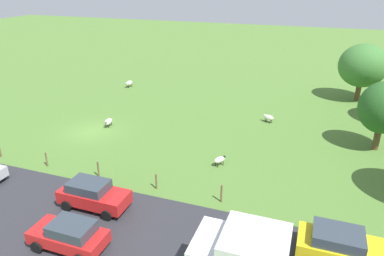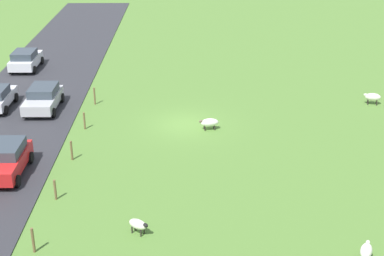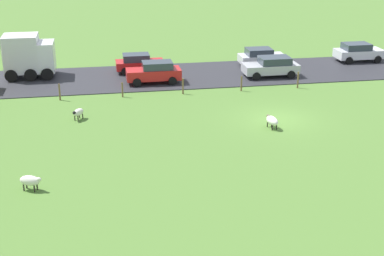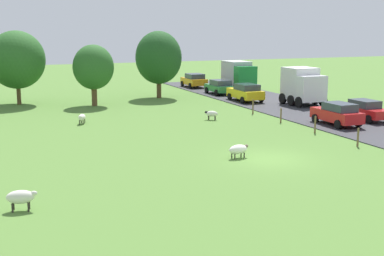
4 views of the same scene
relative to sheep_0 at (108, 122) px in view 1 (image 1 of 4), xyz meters
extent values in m
plane|color=#517A33|center=(1.51, -0.83, -0.49)|extent=(160.00, 160.00, 0.00)
ellipsoid|color=white|center=(-0.02, 0.00, 0.00)|extent=(1.22, 0.70, 0.52)
ellipsoid|color=brown|center=(0.52, 0.09, 0.12)|extent=(0.29, 0.22, 0.20)
cylinder|color=#2D2823|center=(0.27, 0.19, -0.34)|extent=(0.07, 0.07, 0.30)
cylinder|color=#2D2823|center=(0.32, -0.09, -0.34)|extent=(0.07, 0.07, 0.30)
cylinder|color=#2D2823|center=(-0.35, 0.08, -0.34)|extent=(0.07, 0.07, 0.30)
cylinder|color=#2D2823|center=(-0.30, -0.20, -0.34)|extent=(0.07, 0.07, 0.30)
ellipsoid|color=silver|center=(3.63, 11.59, 0.00)|extent=(1.01, 0.88, 0.44)
ellipsoid|color=black|center=(3.27, 11.84, 0.10)|extent=(0.32, 0.29, 0.20)
cylinder|color=#2D2823|center=(3.36, 11.63, -0.33)|extent=(0.07, 0.07, 0.33)
cylinder|color=#2D2823|center=(3.49, 11.83, -0.33)|extent=(0.07, 0.07, 0.33)
cylinder|color=#2D2823|center=(3.78, 11.35, -0.33)|extent=(0.07, 0.07, 0.33)
cylinder|color=#2D2823|center=(3.91, 11.55, -0.33)|extent=(0.07, 0.07, 0.33)
ellipsoid|color=silver|center=(-11.77, -4.35, 0.07)|extent=(1.18, 0.75, 0.54)
ellipsoid|color=silver|center=(-11.26, -4.46, 0.20)|extent=(0.29, 0.23, 0.20)
cylinder|color=#2D2823|center=(-11.44, -4.27, -0.31)|extent=(0.07, 0.07, 0.36)
cylinder|color=#2D2823|center=(-11.50, -4.56, -0.31)|extent=(0.07, 0.07, 0.36)
cylinder|color=#2D2823|center=(-12.03, -4.15, -0.31)|extent=(0.07, 0.07, 0.36)
cylinder|color=#2D2823|center=(-12.09, -4.44, -0.31)|extent=(0.07, 0.07, 0.36)
ellipsoid|color=silver|center=(-6.02, 13.69, 0.01)|extent=(0.83, 1.10, 0.49)
ellipsoid|color=silver|center=(-6.20, 13.26, 0.12)|extent=(0.27, 0.31, 0.20)
cylinder|color=#2D2823|center=(-6.00, 13.38, -0.33)|extent=(0.07, 0.07, 0.32)
cylinder|color=#2D2823|center=(-6.25, 13.49, -0.33)|extent=(0.07, 0.07, 0.32)
cylinder|color=#2D2823|center=(-5.79, 13.88, -0.33)|extent=(0.07, 0.07, 0.32)
cylinder|color=#2D2823|center=(-6.03, 13.99, -0.33)|extent=(0.07, 0.07, 0.32)
cylinder|color=brown|center=(-3.22, 22.57, 0.52)|extent=(0.50, 0.50, 2.01)
ellipsoid|color=#285B23|center=(-3.22, 22.57, 3.04)|extent=(3.71, 3.71, 4.06)
cylinder|color=brown|center=(-16.04, 21.93, 0.59)|extent=(0.55, 0.55, 2.15)
ellipsoid|color=#3D7533|center=(-16.04, 21.93, 3.40)|extent=(5.06, 5.06, 4.64)
cylinder|color=brown|center=(7.97, -4.55, 0.14)|extent=(0.12, 0.12, 1.25)
cylinder|color=brown|center=(7.97, -0.18, 0.08)|extent=(0.12, 0.12, 1.13)
cylinder|color=brown|center=(7.97, 4.19, 0.10)|extent=(0.12, 0.12, 1.17)
cylinder|color=brown|center=(7.97, 8.57, 0.06)|extent=(0.12, 0.12, 1.09)
cylinder|color=brown|center=(7.97, 12.94, 0.11)|extent=(0.12, 0.12, 1.20)
cube|color=red|center=(14.49, 6.75, 0.21)|extent=(1.73, 3.91, 0.64)
cube|color=#333D47|center=(14.49, 7.04, 0.82)|extent=(1.52, 2.15, 0.56)
cylinder|color=black|center=(15.35, 5.48, -0.11)|extent=(0.22, 0.64, 0.64)
cylinder|color=black|center=(13.63, 5.48, -0.11)|extent=(0.22, 0.64, 0.64)
cylinder|color=black|center=(13.63, 8.02, -0.11)|extent=(0.22, 0.64, 0.64)
cube|color=yellow|center=(10.84, 19.76, 0.29)|extent=(1.97, 4.27, 0.79)
cube|color=#333D47|center=(10.84, 19.44, 0.97)|extent=(1.73, 2.35, 0.56)
cylinder|color=black|center=(9.86, 21.15, -0.11)|extent=(0.22, 0.64, 0.64)
cylinder|color=black|center=(9.86, 18.37, -0.11)|extent=(0.22, 0.64, 0.64)
cube|color=red|center=(11.09, 5.99, 0.28)|extent=(1.76, 4.17, 0.77)
cube|color=#333D47|center=(11.09, 5.68, 0.94)|extent=(1.55, 2.29, 0.56)
cylinder|color=black|center=(10.21, 7.35, -0.11)|extent=(0.22, 0.64, 0.64)
cylinder|color=black|center=(11.97, 7.35, -0.11)|extent=(0.22, 0.64, 0.64)
cylinder|color=black|center=(10.21, 4.64, -0.11)|extent=(0.22, 0.64, 0.64)
cylinder|color=black|center=(11.97, 4.64, -0.11)|extent=(0.22, 0.64, 0.64)
cylinder|color=black|center=(10.37, -2.04, -0.11)|extent=(0.22, 0.64, 0.64)
camera|label=1|loc=(25.94, 17.51, 12.35)|focal=33.49mm
camera|label=2|loc=(1.40, 33.01, 14.08)|focal=52.79mm
camera|label=3|loc=(-30.50, 10.31, 11.44)|focal=52.27mm
camera|label=4|loc=(-12.97, -25.12, 6.60)|focal=49.29mm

